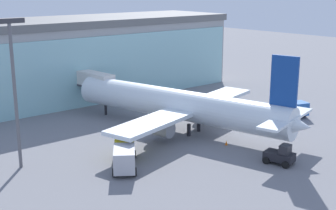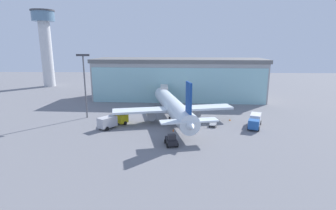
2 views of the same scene
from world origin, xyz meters
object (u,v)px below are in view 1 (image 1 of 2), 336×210
object	(u,v)px
fuel_truck	(288,103)
safety_cone_wingtip	(244,110)
airplane	(181,105)
baggage_cart	(248,121)
catering_truck	(124,155)
apron_light_mast	(14,80)
jet_bridge	(86,79)
pushback_tug	(280,155)
safety_cone_nose	(226,143)

from	to	relation	value
fuel_truck	safety_cone_wingtip	world-z (taller)	fuel_truck
airplane	baggage_cart	world-z (taller)	airplane
baggage_cart	safety_cone_wingtip	world-z (taller)	baggage_cart
catering_truck	fuel_truck	size ratio (longest dim) A/B	0.94
safety_cone_wingtip	catering_truck	bearing A→B (deg)	-167.53
apron_light_mast	airplane	xyz separation A→B (m)	(21.83, -2.01, -6.07)
apron_light_mast	fuel_truck	size ratio (longest dim) A/B	2.09
airplane	safety_cone_wingtip	xyz separation A→B (m)	(13.95, 0.51, -3.29)
jet_bridge	pushback_tug	bearing A→B (deg)	-178.61
apron_light_mast	safety_cone_wingtip	xyz separation A→B (m)	(35.78, -1.50, -9.36)
airplane	catering_truck	size ratio (longest dim) A/B	5.00
apron_light_mast	jet_bridge	bearing A→B (deg)	41.70
apron_light_mast	safety_cone_wingtip	size ratio (longest dim) A/B	28.93
airplane	safety_cone_nose	size ratio (longest dim) A/B	65.14
airplane	catering_truck	world-z (taller)	airplane
jet_bridge	baggage_cart	bearing A→B (deg)	-155.23
pushback_tug	safety_cone_wingtip	world-z (taller)	pushback_tug
airplane	safety_cone_wingtip	distance (m)	14.34
baggage_cart	safety_cone_wingtip	bearing A→B (deg)	-35.73
catering_truck	safety_cone_wingtip	xyz separation A→B (m)	(27.45, 6.07, -1.19)
apron_light_mast	safety_cone_wingtip	bearing A→B (deg)	-2.41
fuel_truck	baggage_cart	xyz separation A→B (m)	(-9.34, 0.16, -0.97)
baggage_cart	jet_bridge	bearing A→B (deg)	39.16
fuel_truck	baggage_cart	distance (m)	9.39
apron_light_mast	airplane	size ratio (longest dim) A/B	0.44
fuel_truck	pushback_tug	bearing A→B (deg)	-36.34
baggage_cart	apron_light_mast	bearing A→B (deg)	89.84
baggage_cart	safety_cone_nose	xyz separation A→B (m)	(-8.99, -3.98, -0.23)
jet_bridge	airplane	xyz separation A→B (m)	(3.06, -18.74, -1.12)
airplane	pushback_tug	size ratio (longest dim) A/B	10.19
apron_light_mast	safety_cone_nose	size ratio (longest dim) A/B	28.93
pushback_tug	safety_cone_wingtip	distance (m)	21.63
airplane	safety_cone_wingtip	world-z (taller)	airplane
baggage_cart	pushback_tug	distance (m)	15.18
safety_cone_wingtip	pushback_tug	bearing A→B (deg)	-130.14
catering_truck	safety_cone_wingtip	bearing A→B (deg)	-40.78
fuel_truck	safety_cone_wingtip	bearing A→B (deg)	-114.06
jet_bridge	fuel_truck	size ratio (longest dim) A/B	1.58
jet_bridge	safety_cone_nose	world-z (taller)	jet_bridge
apron_light_mast	safety_cone_wingtip	world-z (taller)	apron_light_mast
jet_bridge	baggage_cart	xyz separation A→B (m)	(12.29, -22.71, -4.18)
apron_light_mast	catering_truck	distance (m)	13.91
apron_light_mast	pushback_tug	size ratio (longest dim) A/B	4.52
apron_light_mast	safety_cone_nose	distance (m)	25.97
baggage_cart	pushback_tug	xyz separation A→B (m)	(-9.22, -12.05, 0.47)
baggage_cart	airplane	bearing A→B (deg)	77.49
apron_light_mast	safety_cone_wingtip	distance (m)	37.02
apron_light_mast	airplane	world-z (taller)	apron_light_mast
baggage_cart	pushback_tug	size ratio (longest dim) A/B	0.87
airplane	baggage_cart	size ratio (longest dim) A/B	11.75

